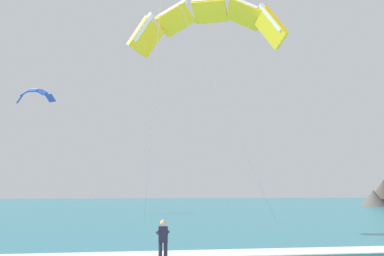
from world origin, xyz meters
name	(u,v)px	position (x,y,z in m)	size (l,w,h in m)	color
sea	(150,206)	(0.00, 73.63, 0.10)	(200.00, 120.00, 0.20)	teal
surf_foam	(266,252)	(0.00, 14.63, 0.22)	(200.00, 2.04, 0.04)	white
kitesurfer	(163,240)	(-4.46, 13.24, 0.94)	(0.55, 0.53, 1.69)	#191E38
kite_primary	(208,21)	(-0.96, 21.61, 12.67)	(8.66, 10.11, 12.87)	yellow
kite_distant	(34,94)	(-14.88, 48.91, 13.16)	(4.41, 2.38, 1.69)	blue
headland_right	(382,195)	(35.40, 64.16, 1.88)	(7.91, 7.08, 4.26)	#47423D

